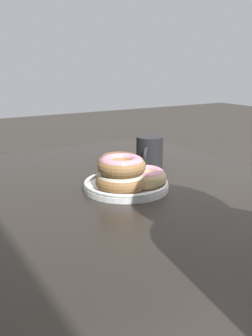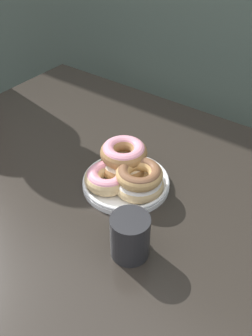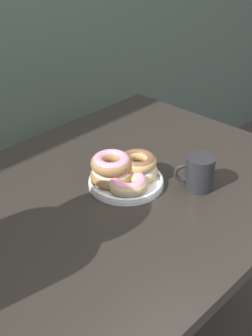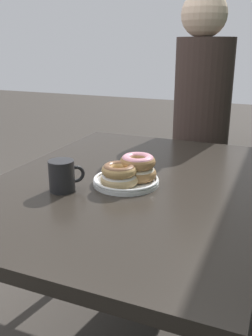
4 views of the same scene
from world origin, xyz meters
TOP-DOWN VIEW (x-y plane):
  - dining_table at (0.00, 0.40)m, footprint 1.27×0.94m
  - donut_plate at (0.05, 0.40)m, footprint 0.25×0.24m
  - coffee_mug at (0.19, 0.23)m, footprint 0.10×0.10m

SIDE VIEW (x-z plane):
  - dining_table at x=0.00m, z-range 0.30..1.04m
  - donut_plate at x=0.05m, z-range 0.73..0.83m
  - coffee_mug at x=0.19m, z-range 0.74..0.85m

